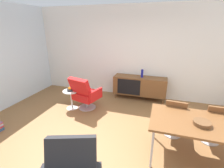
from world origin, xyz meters
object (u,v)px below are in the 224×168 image
object	(u,v)px
lounge_chair_red	(85,93)
dining_chair_back_right	(214,122)
vase_cobalt	(142,73)
dining_table	(202,125)
dining_chair_back_left	(175,116)
sideboard	(140,86)
side_table_round	(71,97)
wooden_bowl_on_table	(202,123)
fruit_bowl	(71,89)

from	to	relation	value
lounge_chair_red	dining_chair_back_right	bearing A→B (deg)	-10.47
vase_cobalt	dining_table	world-z (taller)	vase_cobalt
vase_cobalt	dining_chair_back_left	distance (m)	1.92
dining_table	dining_chair_back_right	distance (m)	0.70
sideboard	side_table_round	size ratio (longest dim) A/B	3.08
vase_cobalt	wooden_bowl_on_table	xyz separation A→B (m)	(1.22, -2.30, -0.07)
wooden_bowl_on_table	dining_chair_back_left	xyz separation A→B (m)	(-0.33, 0.63, -0.30)
dining_table	dining_chair_back_right	bearing A→B (deg)	57.98
sideboard	side_table_round	bearing A→B (deg)	-145.16
wooden_bowl_on_table	lounge_chair_red	xyz separation A→B (m)	(-2.60, 1.18, -0.30)
dining_chair_back_right	lounge_chair_red	world-z (taller)	lounge_chair_red
sideboard	lounge_chair_red	size ratio (longest dim) A/B	1.69
sideboard	vase_cobalt	bearing A→B (deg)	1.97
wooden_bowl_on_table	fruit_bowl	distance (m)	3.19
sideboard	vase_cobalt	world-z (taller)	vase_cobalt
side_table_round	dining_chair_back_left	bearing A→B (deg)	-10.11
sideboard	lounge_chair_red	distance (m)	1.73
dining_table	lounge_chair_red	xyz separation A→B (m)	(-2.63, 1.11, -0.23)
fruit_bowl	dining_chair_back_right	bearing A→B (deg)	-8.03
vase_cobalt	dining_table	bearing A→B (deg)	-60.73
fruit_bowl	dining_chair_back_left	bearing A→B (deg)	-10.12
dining_table	dining_chair_back_left	size ratio (longest dim) A/B	1.87
sideboard	dining_chair_back_left	size ratio (longest dim) A/B	1.87
wooden_bowl_on_table	side_table_round	world-z (taller)	wooden_bowl_on_table
sideboard	dining_table	distance (m)	2.58
dining_table	lounge_chair_red	bearing A→B (deg)	157.11
dining_table	wooden_bowl_on_table	world-z (taller)	wooden_bowl_on_table
side_table_round	dining_chair_back_right	bearing A→B (deg)	-8.02
dining_chair_back_right	side_table_round	bearing A→B (deg)	171.98
dining_table	lounge_chair_red	size ratio (longest dim) A/B	1.69
sideboard	dining_chair_back_left	distance (m)	1.91
vase_cobalt	dining_chair_back_left	size ratio (longest dim) A/B	0.28
dining_chair_back_right	vase_cobalt	bearing A→B (deg)	133.81
sideboard	fruit_bowl	bearing A→B (deg)	-145.18
sideboard	dining_chair_back_right	world-z (taller)	dining_chair_back_right
wooden_bowl_on_table	lounge_chair_red	size ratio (longest dim) A/B	0.27
dining_chair_back_right	fruit_bowl	xyz separation A→B (m)	(-3.35, 0.47, 0.09)
lounge_chair_red	side_table_round	world-z (taller)	lounge_chair_red
lounge_chair_red	side_table_round	distance (m)	0.41
dining_chair_back_left	lounge_chair_red	bearing A→B (deg)	166.40
dining_table	wooden_bowl_on_table	bearing A→B (deg)	-107.63
dining_chair_back_right	side_table_round	distance (m)	3.39
sideboard	dining_table	size ratio (longest dim) A/B	1.00
sideboard	dining_table	world-z (taller)	dining_table
dining_chair_back_right	fruit_bowl	distance (m)	3.39
dining_chair_back_right	fruit_bowl	world-z (taller)	dining_chair_back_right
sideboard	dining_chair_back_right	distance (m)	2.34
dining_table	lounge_chair_red	world-z (taller)	lounge_chair_red
sideboard	wooden_bowl_on_table	xyz separation A→B (m)	(1.28, -2.29, 0.33)
dining_chair_back_right	dining_chair_back_left	distance (m)	0.70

